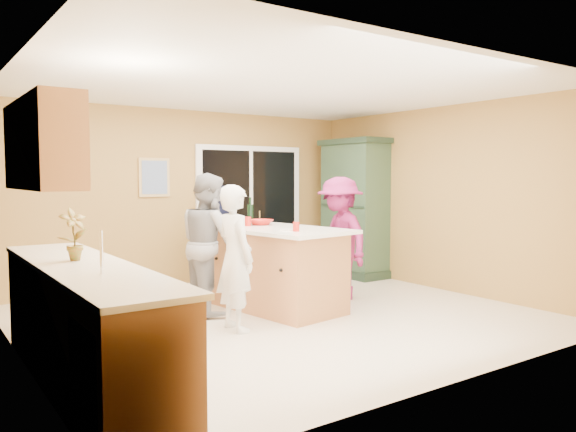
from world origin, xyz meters
TOP-DOWN VIEW (x-y plane):
  - floor at (0.00, 0.00)m, footprint 5.50×5.50m
  - ceiling at (0.00, 0.00)m, footprint 5.50×5.00m
  - wall_back at (0.00, 2.50)m, footprint 5.50×0.10m
  - wall_front at (0.00, -2.50)m, footprint 5.50×0.10m
  - wall_left at (-2.75, 0.00)m, footprint 0.10×5.00m
  - wall_right at (2.75, 0.00)m, footprint 0.10×5.00m
  - left_cabinet_run at (-2.45, -1.05)m, footprint 0.65×3.05m
  - upper_cabinets at (-2.58, -0.20)m, footprint 0.35×1.60m
  - sliding_door at (1.05, 2.46)m, footprint 1.90×0.07m
  - framed_picture at (-0.55, 2.48)m, footprint 0.46×0.04m
  - kitchen_island at (0.15, 0.38)m, footprint 1.29×2.02m
  - green_hutch at (2.49, 1.57)m, footprint 0.64×1.20m
  - woman_white at (-0.72, -0.19)m, footprint 0.37×0.56m
  - woman_grey at (-0.60, 0.64)m, footprint 0.68×0.85m
  - woman_navy at (0.20, 1.81)m, footprint 0.95×0.67m
  - woman_magenta at (1.14, 0.34)m, footprint 0.70×1.09m
  - serving_bowl at (0.19, 0.76)m, footprint 0.34×0.34m
  - tulip_vase at (-2.45, -0.66)m, footprint 0.25×0.20m
  - tumbler_near at (-0.02, 0.73)m, footprint 0.08×0.08m
  - tumbler_far at (0.07, -0.18)m, footprint 0.09×0.09m
  - wine_bottle at (0.19, 1.03)m, footprint 0.08×0.08m
  - white_plate at (0.07, -0.02)m, footprint 0.27×0.27m

SIDE VIEW (x-z plane):
  - floor at x=0.00m, z-range 0.00..0.00m
  - left_cabinet_run at x=-2.45m, z-range -0.16..1.08m
  - kitchen_island at x=0.15m, z-range -0.03..0.97m
  - woman_navy at x=0.20m, z-range 0.00..1.49m
  - woman_white at x=-0.72m, z-range 0.00..1.53m
  - woman_magenta at x=1.14m, z-range 0.00..1.61m
  - woman_grey at x=-0.60m, z-range 0.00..1.65m
  - white_plate at x=0.07m, z-range 1.00..1.01m
  - serving_bowl at x=0.19m, z-range 1.00..1.07m
  - tumbler_far at x=0.07m, z-range 1.00..1.10m
  - sliding_door at x=1.05m, z-range 0.00..2.10m
  - tumbler_near at x=-0.02m, z-range 1.00..1.11m
  - green_hutch at x=2.49m, z-range -0.03..2.18m
  - wine_bottle at x=0.19m, z-range 0.96..1.30m
  - tulip_vase at x=-2.45m, z-range 0.94..1.36m
  - wall_back at x=0.00m, z-range 0.00..2.60m
  - wall_front at x=0.00m, z-range 0.00..2.60m
  - wall_left at x=-2.75m, z-range 0.00..2.60m
  - wall_right at x=2.75m, z-range 0.00..2.60m
  - framed_picture at x=-0.55m, z-range 1.32..1.88m
  - upper_cabinets at x=-2.58m, z-range 1.50..2.25m
  - ceiling at x=0.00m, z-range 2.55..2.65m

